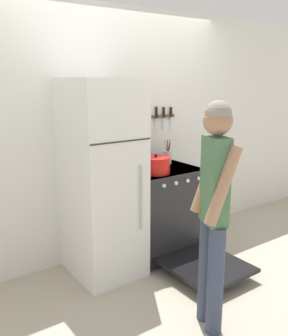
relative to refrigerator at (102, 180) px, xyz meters
The scene contains 9 objects.
ground_plane 1.08m from the refrigerator, 39.88° to the left, with size 14.00×14.00×0.00m, color #B2A893.
wall_back 0.67m from the refrigerator, 42.19° to the left, with size 10.00×0.06×2.55m.
refrigerator is the anchor object (origin of this frame).
stove_range 0.86m from the refrigerator, ahead, with size 0.75×1.39×0.93m.
dutch_oven_pot 0.57m from the refrigerator, ahead, with size 0.34×0.30×0.19m.
tea_kettle 0.59m from the refrigerator, 15.85° to the left, with size 0.21×0.17×0.23m.
utensil_jar 0.93m from the refrigerator, 10.41° to the left, with size 0.10×0.10×0.28m.
person 1.22m from the refrigerator, 78.70° to the right, with size 0.36×0.41×1.70m.
wall_knife_strip 1.16m from the refrigerator, 18.91° to the left, with size 0.31×0.03×0.27m.
Camera 1 is at (-2.04, -3.31, 1.84)m, focal length 40.00 mm.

